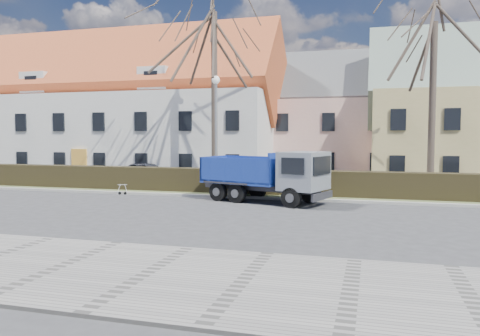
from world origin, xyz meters
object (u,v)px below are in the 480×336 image
(dump_truck, at_px, (260,175))
(parked_car_a, at_px, (147,172))
(cart_frame, at_px, (119,189))
(streetlight, at_px, (216,133))

(dump_truck, distance_m, parked_car_a, 11.37)
(cart_frame, bearing_deg, dump_truck, -3.47)
(dump_truck, height_order, cart_frame, dump_truck)
(streetlight, relative_size, parked_car_a, 1.59)
(dump_truck, xyz_separation_m, parked_car_a, (-9.28, 6.54, -0.55))
(cart_frame, bearing_deg, parked_car_a, 103.19)
(streetlight, xyz_separation_m, parked_car_a, (-5.97, 3.29, -2.57))
(dump_truck, distance_m, streetlight, 5.06)
(dump_truck, bearing_deg, parked_car_a, 162.66)
(streetlight, bearing_deg, parked_car_a, 151.13)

